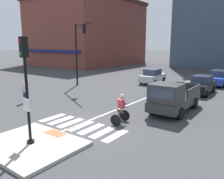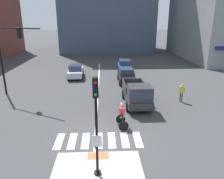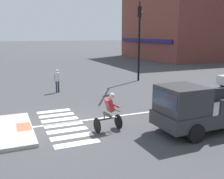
% 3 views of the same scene
% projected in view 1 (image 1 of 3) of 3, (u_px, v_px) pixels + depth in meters
% --- Properties ---
extents(ground_plane, '(300.00, 300.00, 0.00)m').
position_uv_depth(ground_plane, '(79.00, 126.00, 12.49)').
color(ground_plane, '#3D3D3F').
extents(traffic_island, '(4.29, 3.45, 0.15)m').
position_uv_depth(traffic_island, '(31.00, 144.00, 10.09)').
color(traffic_island, '#A3A099').
rests_on(traffic_island, ground).
extents(tactile_pad_front, '(1.10, 0.60, 0.01)m').
position_uv_depth(tactile_pad_front, '(55.00, 133.00, 11.16)').
color(tactile_pad_front, '#DB5B38').
rests_on(tactile_pad_front, traffic_island).
extents(signal_pole, '(0.44, 0.38, 4.59)m').
position_uv_depth(signal_pole, '(26.00, 81.00, 9.52)').
color(signal_pole, black).
rests_on(signal_pole, traffic_island).
extents(crosswalk_stripe_a, '(0.44, 1.80, 0.01)m').
position_uv_depth(crosswalk_stripe_a, '(53.00, 118.00, 13.95)').
color(crosswalk_stripe_a, silver).
rests_on(crosswalk_stripe_a, ground).
extents(crosswalk_stripe_b, '(0.44, 1.80, 0.01)m').
position_uv_depth(crosswalk_stripe_b, '(61.00, 120.00, 13.50)').
color(crosswalk_stripe_b, silver).
rests_on(crosswalk_stripe_b, ground).
extents(crosswalk_stripe_c, '(0.44, 1.80, 0.01)m').
position_uv_depth(crosswalk_stripe_c, '(71.00, 123.00, 13.04)').
color(crosswalk_stripe_c, silver).
rests_on(crosswalk_stripe_c, ground).
extents(crosswalk_stripe_d, '(0.44, 1.80, 0.01)m').
position_uv_depth(crosswalk_stripe_d, '(81.00, 126.00, 12.58)').
color(crosswalk_stripe_d, silver).
rests_on(crosswalk_stripe_d, ground).
extents(crosswalk_stripe_e, '(0.44, 1.80, 0.01)m').
position_uv_depth(crosswalk_stripe_e, '(91.00, 129.00, 12.12)').
color(crosswalk_stripe_e, silver).
rests_on(crosswalk_stripe_e, ground).
extents(crosswalk_stripe_f, '(0.44, 1.80, 0.01)m').
position_uv_depth(crosswalk_stripe_f, '(103.00, 132.00, 11.66)').
color(crosswalk_stripe_f, silver).
rests_on(crosswalk_stripe_f, ground).
extents(crosswalk_stripe_g, '(0.44, 1.80, 0.01)m').
position_uv_depth(crosswalk_stripe_g, '(115.00, 136.00, 11.21)').
color(crosswalk_stripe_g, silver).
rests_on(crosswalk_stripe_g, ground).
extents(lane_centre_line, '(0.14, 28.00, 0.01)m').
position_uv_depth(lane_centre_line, '(156.00, 94.00, 20.50)').
color(lane_centre_line, silver).
rests_on(lane_centre_line, ground).
extents(traffic_light_mast, '(4.63, 2.63, 6.49)m').
position_uv_depth(traffic_light_mast, '(79.00, 45.00, 23.19)').
color(traffic_light_mast, black).
rests_on(traffic_light_mast, ground).
extents(building_corner_right, '(18.20, 21.85, 13.66)m').
position_uv_depth(building_corner_right, '(88.00, 33.00, 50.55)').
color(building_corner_right, brown).
rests_on(building_corner_right, ground).
extents(car_blue_eastbound_distant, '(1.96, 4.16, 1.64)m').
position_uv_depth(car_blue_eastbound_distant, '(219.00, 78.00, 24.59)').
color(car_blue_eastbound_distant, '#2347B7').
rests_on(car_blue_eastbound_distant, ground).
extents(car_silver_westbound_distant, '(1.99, 4.18, 1.64)m').
position_uv_depth(car_silver_westbound_distant, '(153.00, 76.00, 26.04)').
color(car_silver_westbound_distant, silver).
rests_on(car_silver_westbound_distant, ground).
extents(car_black_eastbound_far, '(1.87, 4.11, 1.64)m').
position_uv_depth(car_black_eastbound_far, '(201.00, 85.00, 20.56)').
color(car_black_eastbound_far, black).
rests_on(car_black_eastbound_far, ground).
extents(pickup_truck_charcoal_eastbound_mid, '(2.11, 5.12, 2.08)m').
position_uv_depth(pickup_truck_charcoal_eastbound_mid, '(173.00, 98.00, 14.82)').
color(pickup_truck_charcoal_eastbound_mid, '#2D2D30').
rests_on(pickup_truck_charcoal_eastbound_mid, ground).
extents(cyclist, '(0.77, 1.15, 1.68)m').
position_uv_depth(cyclist, '(121.00, 108.00, 12.84)').
color(cyclist, black).
rests_on(cyclist, ground).
extents(pedestrian_at_curb_left, '(0.29, 0.54, 1.67)m').
position_uv_depth(pedestrian_at_curb_left, '(24.00, 90.00, 17.40)').
color(pedestrian_at_curb_left, '#2D334C').
rests_on(pedestrian_at_curb_left, ground).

